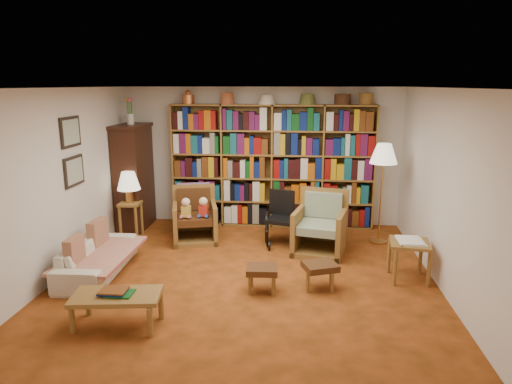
# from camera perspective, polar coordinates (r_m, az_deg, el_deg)

# --- Properties ---
(floor) EXTENTS (5.00, 5.00, 0.00)m
(floor) POSITION_cam_1_polar(r_m,az_deg,el_deg) (6.32, -1.18, -10.39)
(floor) COLOR #A04418
(floor) RESTS_ON ground
(ceiling) EXTENTS (5.00, 5.00, 0.00)m
(ceiling) POSITION_cam_1_polar(r_m,az_deg,el_deg) (5.79, -1.31, 12.90)
(ceiling) COLOR white
(ceiling) RESTS_ON wall_back
(wall_back) EXTENTS (5.00, 0.00, 5.00)m
(wall_back) POSITION_cam_1_polar(r_m,az_deg,el_deg) (8.38, 0.73, 4.45)
(wall_back) COLOR silver
(wall_back) RESTS_ON floor
(wall_front) EXTENTS (5.00, 0.00, 5.00)m
(wall_front) POSITION_cam_1_polar(r_m,az_deg,el_deg) (3.56, -5.92, -8.05)
(wall_front) COLOR silver
(wall_front) RESTS_ON floor
(wall_left) EXTENTS (0.00, 5.00, 5.00)m
(wall_left) POSITION_cam_1_polar(r_m,az_deg,el_deg) (6.69, -23.03, 1.11)
(wall_left) COLOR silver
(wall_left) RESTS_ON floor
(wall_right) EXTENTS (0.00, 5.00, 5.00)m
(wall_right) POSITION_cam_1_polar(r_m,az_deg,el_deg) (6.17, 22.50, 0.20)
(wall_right) COLOR silver
(wall_right) RESTS_ON floor
(bookshelf) EXTENTS (3.60, 0.30, 2.42)m
(bookshelf) POSITION_cam_1_polar(r_m,az_deg,el_deg) (8.21, 2.03, 3.70)
(bookshelf) COLOR brown
(bookshelf) RESTS_ON floor
(curio_cabinet) EXTENTS (0.50, 0.95, 2.40)m
(curio_cabinet) POSITION_cam_1_polar(r_m,az_deg,el_deg) (8.43, -15.03, 2.01)
(curio_cabinet) COLOR #331B0E
(curio_cabinet) RESTS_ON floor
(framed_pictures) EXTENTS (0.03, 0.52, 0.97)m
(framed_pictures) POSITION_cam_1_polar(r_m,az_deg,el_deg) (6.88, -21.99, 4.70)
(framed_pictures) COLOR black
(framed_pictures) RESTS_ON wall_left
(sofa) EXTENTS (1.59, 0.68, 0.46)m
(sofa) POSITION_cam_1_polar(r_m,az_deg,el_deg) (6.68, -19.24, -7.73)
(sofa) COLOR beige
(sofa) RESTS_ON floor
(sofa_throw) EXTENTS (0.82, 1.52, 0.04)m
(sofa_throw) POSITION_cam_1_polar(r_m,az_deg,el_deg) (6.63, -18.89, -7.19)
(sofa_throw) COLOR beige
(sofa_throw) RESTS_ON sofa
(cushion_left) EXTENTS (0.15, 0.41, 0.40)m
(cushion_left) POSITION_cam_1_polar(r_m,az_deg,el_deg) (6.96, -19.17, -4.95)
(cushion_left) COLOR maroon
(cushion_left) RESTS_ON sofa
(cushion_right) EXTENTS (0.13, 0.38, 0.38)m
(cushion_right) POSITION_cam_1_polar(r_m,az_deg,el_deg) (6.36, -21.76, -6.86)
(cushion_right) COLOR maroon
(cushion_right) RESTS_ON sofa
(side_table_lamp) EXTENTS (0.37, 0.37, 0.60)m
(side_table_lamp) POSITION_cam_1_polar(r_m,az_deg,el_deg) (8.03, -15.41, -2.51)
(side_table_lamp) COLOR brown
(side_table_lamp) RESTS_ON floor
(table_lamp) EXTENTS (0.39, 0.39, 0.53)m
(table_lamp) POSITION_cam_1_polar(r_m,az_deg,el_deg) (7.91, -15.65, 1.23)
(table_lamp) COLOR #BB813C
(table_lamp) RESTS_ON side_table_lamp
(armchair_leather) EXTENTS (0.90, 0.91, 0.91)m
(armchair_leather) POSITION_cam_1_polar(r_m,az_deg,el_deg) (7.68, -7.49, -3.20)
(armchair_leather) COLOR brown
(armchair_leather) RESTS_ON floor
(armchair_sage) EXTENTS (0.93, 0.94, 0.94)m
(armchair_sage) POSITION_cam_1_polar(r_m,az_deg,el_deg) (7.18, 7.92, -4.50)
(armchair_sage) COLOR brown
(armchair_sage) RESTS_ON floor
(wheelchair) EXTENTS (0.53, 0.70, 0.87)m
(wheelchair) POSITION_cam_1_polar(r_m,az_deg,el_deg) (7.41, 3.19, -3.52)
(wheelchair) COLOR black
(wheelchair) RESTS_ON floor
(floor_lamp) EXTENTS (0.43, 0.43, 1.64)m
(floor_lamp) POSITION_cam_1_polar(r_m,az_deg,el_deg) (7.49, 15.66, 4.15)
(floor_lamp) COLOR #BB813C
(floor_lamp) RESTS_ON floor
(side_table_papers) EXTENTS (0.56, 0.56, 0.56)m
(side_table_papers) POSITION_cam_1_polar(r_m,az_deg,el_deg) (6.36, 18.63, -6.64)
(side_table_papers) COLOR brown
(side_table_papers) RESTS_ON floor
(footstool_a) EXTENTS (0.40, 0.35, 0.33)m
(footstool_a) POSITION_cam_1_polar(r_m,az_deg,el_deg) (5.77, 0.77, -9.87)
(footstool_a) COLOR #4B2B14
(footstool_a) RESTS_ON floor
(footstool_b) EXTENTS (0.50, 0.46, 0.34)m
(footstool_b) POSITION_cam_1_polar(r_m,az_deg,el_deg) (5.89, 8.01, -9.39)
(footstool_b) COLOR #4B2B14
(footstool_b) RESTS_ON floor
(coffee_table) EXTENTS (0.98, 0.58, 0.42)m
(coffee_table) POSITION_cam_1_polar(r_m,az_deg,el_deg) (5.21, -17.02, -12.58)
(coffee_table) COLOR brown
(coffee_table) RESTS_ON floor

